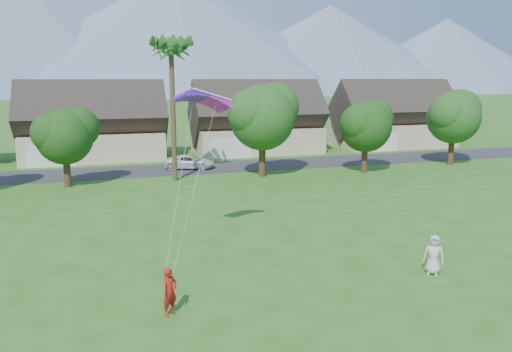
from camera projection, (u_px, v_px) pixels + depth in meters
name	position (u px, v px, depth m)	size (l,w,h in m)	color
ground	(334.00, 328.00, 18.35)	(500.00, 500.00, 0.00)	#2D6019
street	(188.00, 169.00, 50.29)	(90.00, 7.00, 0.01)	#2D2D30
kite_flyer	(170.00, 292.00, 19.16)	(0.70, 0.46, 1.91)	#A51812
watcher	(434.00, 255.00, 23.22)	(0.92, 0.60, 1.88)	silver
parked_car	(189.00, 162.00, 50.22)	(2.28, 4.95, 1.38)	silver
mountain_ridge	(138.00, 38.00, 259.91)	(540.00, 240.00, 70.00)	slate
houses_row	(179.00, 126.00, 58.22)	(72.75, 8.19, 8.86)	beige
tree_row	(184.00, 126.00, 43.31)	(62.27, 6.67, 8.45)	#47301C
fan_palm	(171.00, 44.00, 42.27)	(3.00, 3.00, 13.80)	#4C3D26
parafoil_kite	(204.00, 98.00, 25.39)	(3.35, 1.59, 0.50)	#6019C1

